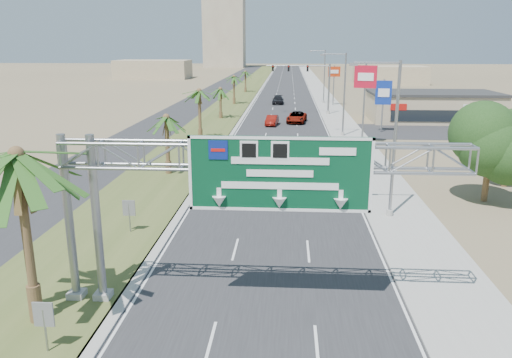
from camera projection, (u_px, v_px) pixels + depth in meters
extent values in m
cube|color=#28282B|center=(285.00, 93.00, 117.89)|extent=(12.00, 300.00, 0.02)
cube|color=#9E9B93|center=(322.00, 93.00, 117.35)|extent=(4.00, 300.00, 0.10)
cube|color=#495625|center=(243.00, 92.00, 118.51)|extent=(7.00, 300.00, 0.12)
cube|color=#28282B|center=(214.00, 92.00, 118.96)|extent=(8.00, 300.00, 0.02)
cylinder|color=gray|center=(97.00, 221.00, 21.02)|extent=(0.36, 0.36, 7.40)
cylinder|color=gray|center=(69.00, 220.00, 21.10)|extent=(0.36, 0.36, 7.40)
cube|color=#9E9B93|center=(103.00, 296.00, 21.93)|extent=(0.70, 0.70, 0.40)
cube|color=#9E9B93|center=(77.00, 295.00, 22.01)|extent=(0.70, 0.70, 0.40)
cube|color=#064024|center=(280.00, 174.00, 19.48)|extent=(7.20, 0.12, 3.00)
cube|color=navy|center=(218.00, 150.00, 19.31)|extent=(0.75, 0.03, 0.75)
cone|color=white|center=(279.00, 203.00, 19.70)|extent=(0.56, 0.56, 0.45)
cylinder|color=brown|center=(28.00, 242.00, 19.28)|extent=(0.36, 0.36, 7.00)
cylinder|color=brown|center=(35.00, 304.00, 19.97)|extent=(0.54, 0.54, 1.68)
cylinder|color=brown|center=(168.00, 146.00, 42.68)|extent=(0.36, 0.36, 5.00)
cylinder|color=brown|center=(169.00, 168.00, 43.17)|extent=(0.54, 0.54, 1.20)
cylinder|color=brown|center=(200.00, 116.00, 57.99)|extent=(0.36, 0.36, 5.80)
cylinder|color=brown|center=(200.00, 135.00, 58.57)|extent=(0.54, 0.54, 1.39)
cylinder|color=brown|center=(221.00, 104.00, 75.51)|extent=(0.36, 0.36, 4.50)
cylinder|color=brown|center=(221.00, 115.00, 75.95)|extent=(0.54, 0.54, 1.08)
cylinder|color=brown|center=(234.00, 91.00, 93.73)|extent=(0.36, 0.36, 5.20)
cylinder|color=brown|center=(234.00, 101.00, 94.24)|extent=(0.54, 0.54, 1.25)
cylinder|color=brown|center=(245.00, 82.00, 117.87)|extent=(0.36, 0.36, 4.80)
cylinder|color=brown|center=(245.00, 90.00, 118.34)|extent=(0.54, 0.54, 1.15)
cylinder|color=gray|center=(395.00, 142.00, 31.33)|extent=(0.20, 0.20, 10.00)
cylinder|color=gray|center=(377.00, 63.00, 30.15)|extent=(2.80, 0.12, 0.12)
cube|color=slate|center=(354.00, 64.00, 30.27)|extent=(0.50, 0.22, 0.18)
cylinder|color=#9E9B93|center=(389.00, 213.00, 32.56)|extent=(0.44, 0.44, 0.50)
cylinder|color=gray|center=(344.00, 95.00, 60.23)|extent=(0.20, 0.20, 10.00)
cylinder|color=gray|center=(334.00, 54.00, 59.06)|extent=(2.80, 0.12, 0.12)
cube|color=slate|center=(322.00, 55.00, 59.18)|extent=(0.50, 0.22, 0.18)
cylinder|color=#9E9B93|center=(342.00, 134.00, 61.47)|extent=(0.44, 0.44, 0.50)
cylinder|color=gray|center=(324.00, 77.00, 94.92)|extent=(0.20, 0.20, 10.00)
cylinder|color=gray|center=(318.00, 51.00, 93.75)|extent=(2.80, 0.12, 0.12)
cube|color=slate|center=(310.00, 51.00, 93.87)|extent=(0.50, 0.22, 0.18)
cylinder|color=#9E9B93|center=(323.00, 102.00, 96.16)|extent=(0.44, 0.44, 0.50)
cylinder|color=gray|center=(329.00, 89.00, 79.78)|extent=(0.28, 0.28, 8.00)
cylinder|color=gray|center=(298.00, 66.00, 79.14)|extent=(10.00, 0.18, 0.18)
cube|color=black|center=(308.00, 68.00, 78.95)|extent=(0.32, 0.18, 0.95)
cube|color=black|center=(289.00, 68.00, 79.14)|extent=(0.32, 0.18, 0.95)
cube|color=black|center=(273.00, 68.00, 79.30)|extent=(0.32, 0.18, 0.95)
sphere|color=red|center=(308.00, 67.00, 78.76)|extent=(0.22, 0.22, 0.22)
imported|color=black|center=(330.00, 70.00, 79.01)|extent=(0.16, 0.16, 0.60)
cylinder|color=#9E9B93|center=(328.00, 113.00, 80.75)|extent=(0.56, 0.56, 0.60)
cube|color=tan|center=(432.00, 107.00, 73.59)|extent=(18.00, 10.00, 4.00)
cylinder|color=brown|center=(487.00, 175.00, 35.50)|extent=(0.44, 0.44, 3.90)
sphere|color=#173412|center=(491.00, 139.00, 34.83)|extent=(4.50, 4.50, 4.50)
cylinder|color=brown|center=(506.00, 166.00, 39.24)|extent=(0.44, 0.44, 3.30)
sphere|color=#173412|center=(510.00, 139.00, 38.67)|extent=(3.50, 3.50, 3.50)
cylinder|color=gray|center=(46.00, 332.00, 17.94)|extent=(0.08, 0.08, 1.80)
cube|color=slate|center=(43.00, 314.00, 17.75)|extent=(0.75, 0.06, 0.95)
cylinder|color=gray|center=(130.00, 219.00, 29.54)|extent=(0.08, 0.08, 1.80)
cube|color=slate|center=(129.00, 208.00, 29.36)|extent=(0.75, 0.06, 0.95)
cube|color=tan|center=(224.00, 31.00, 250.26)|extent=(20.00, 16.00, 35.00)
cube|color=tan|center=(153.00, 69.00, 168.12)|extent=(24.00, 14.00, 6.00)
cube|color=tan|center=(390.00, 75.00, 144.27)|extent=(20.00, 12.00, 5.00)
imported|color=black|center=(211.00, 173.00, 41.08)|extent=(1.65, 4.04, 1.37)
imported|color=#690F09|center=(272.00, 120.00, 69.66)|extent=(1.87, 4.32, 1.38)
imported|color=gray|center=(297.00, 117.00, 71.99)|extent=(3.21, 5.81, 1.54)
imported|color=black|center=(278.00, 100.00, 94.96)|extent=(2.15, 5.15, 1.49)
cylinder|color=gray|center=(364.00, 105.00, 54.66)|extent=(0.20, 0.20, 8.97)
cube|color=red|center=(366.00, 77.00, 53.86)|extent=(2.39, 0.95, 2.40)
cube|color=white|center=(366.00, 77.00, 53.68)|extent=(1.63, 0.50, 0.84)
cylinder|color=gray|center=(383.00, 106.00, 63.51)|extent=(0.20, 0.20, 6.75)
cube|color=navy|center=(384.00, 93.00, 63.08)|extent=(2.02, 0.48, 3.00)
cube|color=white|center=(384.00, 93.00, 62.90)|extent=(1.40, 0.17, 1.05)
cylinder|color=gray|center=(334.00, 86.00, 91.52)|extent=(0.20, 0.20, 7.30)
cube|color=red|center=(334.00, 72.00, 90.86)|extent=(2.22, 0.58, 1.80)
cube|color=white|center=(334.00, 72.00, 90.69)|extent=(1.53, 0.23, 0.63)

